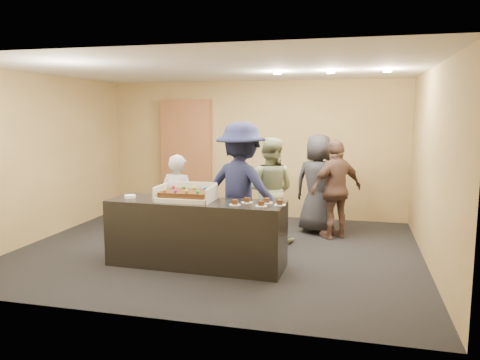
{
  "coord_description": "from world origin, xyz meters",
  "views": [
    {
      "loc": [
        2.01,
        -6.66,
        2.07
      ],
      "look_at": [
        0.34,
        0.0,
        1.09
      ],
      "focal_mm": 35.0,
      "sensor_mm": 36.0,
      "label": 1
    }
  ],
  "objects_px": {
    "storage_cabinet": "(186,157)",
    "plate_stack": "(130,196)",
    "sheet_cake": "(186,193)",
    "person_sage_man": "(270,190)",
    "person_navy_man": "(241,190)",
    "cake_box": "(187,197)",
    "person_dark_suit": "(318,184)",
    "person_brown_extra": "(336,189)",
    "person_server_grey": "(178,204)",
    "serving_counter": "(196,233)"
  },
  "relations": [
    {
      "from": "storage_cabinet",
      "to": "plate_stack",
      "type": "bearing_deg",
      "value": -83.35
    },
    {
      "from": "sheet_cake",
      "to": "person_sage_man",
      "type": "height_order",
      "value": "person_sage_man"
    },
    {
      "from": "person_sage_man",
      "to": "person_navy_man",
      "type": "bearing_deg",
      "value": 76.45
    },
    {
      "from": "cake_box",
      "to": "person_dark_suit",
      "type": "xyz_separation_m",
      "value": [
        1.59,
        2.2,
        -0.09
      ]
    },
    {
      "from": "storage_cabinet",
      "to": "person_dark_suit",
      "type": "xyz_separation_m",
      "value": [
        2.79,
        -0.99,
        -0.31
      ]
    },
    {
      "from": "sheet_cake",
      "to": "person_brown_extra",
      "type": "height_order",
      "value": "person_brown_extra"
    },
    {
      "from": "person_sage_man",
      "to": "person_navy_man",
      "type": "height_order",
      "value": "person_navy_man"
    },
    {
      "from": "person_server_grey",
      "to": "person_sage_man",
      "type": "xyz_separation_m",
      "value": [
        1.22,
        0.9,
        0.11
      ]
    },
    {
      "from": "plate_stack",
      "to": "person_brown_extra",
      "type": "height_order",
      "value": "person_brown_extra"
    },
    {
      "from": "serving_counter",
      "to": "person_navy_man",
      "type": "distance_m",
      "value": 0.94
    },
    {
      "from": "person_navy_man",
      "to": "person_server_grey",
      "type": "bearing_deg",
      "value": 19.52
    },
    {
      "from": "person_sage_man",
      "to": "person_dark_suit",
      "type": "relative_size",
      "value": 0.98
    },
    {
      "from": "person_navy_man",
      "to": "sheet_cake",
      "type": "bearing_deg",
      "value": 60.41
    },
    {
      "from": "person_navy_man",
      "to": "person_dark_suit",
      "type": "distance_m",
      "value": 1.89
    },
    {
      "from": "plate_stack",
      "to": "person_server_grey",
      "type": "bearing_deg",
      "value": 47.97
    },
    {
      "from": "person_server_grey",
      "to": "person_navy_man",
      "type": "relative_size",
      "value": 0.76
    },
    {
      "from": "serving_counter",
      "to": "person_sage_man",
      "type": "distance_m",
      "value": 1.67
    },
    {
      "from": "cake_box",
      "to": "sheet_cake",
      "type": "distance_m",
      "value": 0.06
    },
    {
      "from": "cake_box",
      "to": "plate_stack",
      "type": "xyz_separation_m",
      "value": [
        -0.83,
        -0.03,
        -0.03
      ]
    },
    {
      "from": "storage_cabinet",
      "to": "sheet_cake",
      "type": "relative_size",
      "value": 3.68
    },
    {
      "from": "person_server_grey",
      "to": "person_dark_suit",
      "type": "bearing_deg",
      "value": -132.3
    },
    {
      "from": "storage_cabinet",
      "to": "cake_box",
      "type": "bearing_deg",
      "value": -69.36
    },
    {
      "from": "sheet_cake",
      "to": "person_dark_suit",
      "type": "xyz_separation_m",
      "value": [
        1.59,
        2.23,
        -0.14
      ]
    },
    {
      "from": "serving_counter",
      "to": "cake_box",
      "type": "height_order",
      "value": "cake_box"
    },
    {
      "from": "person_sage_man",
      "to": "person_brown_extra",
      "type": "distance_m",
      "value": 1.14
    },
    {
      "from": "person_server_grey",
      "to": "person_sage_man",
      "type": "height_order",
      "value": "person_sage_man"
    },
    {
      "from": "serving_counter",
      "to": "sheet_cake",
      "type": "height_order",
      "value": "sheet_cake"
    },
    {
      "from": "person_navy_man",
      "to": "storage_cabinet",
      "type": "bearing_deg",
      "value": -39.08
    },
    {
      "from": "serving_counter",
      "to": "person_brown_extra",
      "type": "relative_size",
      "value": 1.46
    },
    {
      "from": "person_server_grey",
      "to": "person_brown_extra",
      "type": "bearing_deg",
      "value": -141.9
    },
    {
      "from": "cake_box",
      "to": "person_navy_man",
      "type": "bearing_deg",
      "value": 43.06
    },
    {
      "from": "serving_counter",
      "to": "person_sage_man",
      "type": "xyz_separation_m",
      "value": [
        0.74,
        1.45,
        0.39
      ]
    },
    {
      "from": "person_sage_man",
      "to": "cake_box",
      "type": "bearing_deg",
      "value": 61.93
    },
    {
      "from": "serving_counter",
      "to": "person_dark_suit",
      "type": "bearing_deg",
      "value": 58.71
    },
    {
      "from": "cake_box",
      "to": "person_sage_man",
      "type": "relative_size",
      "value": 0.44
    },
    {
      "from": "cake_box",
      "to": "person_sage_man",
      "type": "height_order",
      "value": "person_sage_man"
    },
    {
      "from": "serving_counter",
      "to": "cake_box",
      "type": "bearing_deg",
      "value": 170.39
    },
    {
      "from": "plate_stack",
      "to": "person_navy_man",
      "type": "distance_m",
      "value": 1.57
    },
    {
      "from": "sheet_cake",
      "to": "person_navy_man",
      "type": "bearing_deg",
      "value": 44.37
    },
    {
      "from": "cake_box",
      "to": "person_sage_man",
      "type": "xyz_separation_m",
      "value": [
        0.88,
        1.42,
        -0.1
      ]
    },
    {
      "from": "sheet_cake",
      "to": "person_dark_suit",
      "type": "height_order",
      "value": "person_dark_suit"
    },
    {
      "from": "person_sage_man",
      "to": "serving_counter",
      "type": "bearing_deg",
      "value": 66.57
    },
    {
      "from": "person_navy_man",
      "to": "person_dark_suit",
      "type": "xyz_separation_m",
      "value": [
        0.97,
        1.62,
        -0.12
      ]
    },
    {
      "from": "cake_box",
      "to": "plate_stack",
      "type": "height_order",
      "value": "cake_box"
    },
    {
      "from": "person_sage_man",
      "to": "person_brown_extra",
      "type": "xyz_separation_m",
      "value": [
        1.03,
        0.48,
        -0.02
      ]
    },
    {
      "from": "person_dark_suit",
      "to": "person_brown_extra",
      "type": "bearing_deg",
      "value": 152.91
    },
    {
      "from": "person_brown_extra",
      "to": "person_sage_man",
      "type": "bearing_deg",
      "value": -13.52
    },
    {
      "from": "cake_box",
      "to": "serving_counter",
      "type": "bearing_deg",
      "value": -11.35
    },
    {
      "from": "storage_cabinet",
      "to": "person_navy_man",
      "type": "xyz_separation_m",
      "value": [
        1.82,
        -2.62,
        -0.2
      ]
    },
    {
      "from": "serving_counter",
      "to": "person_server_grey",
      "type": "relative_size",
      "value": 1.63
    }
  ]
}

